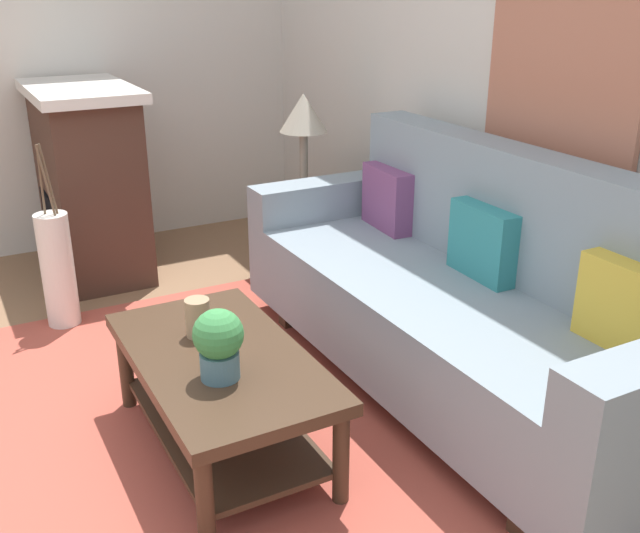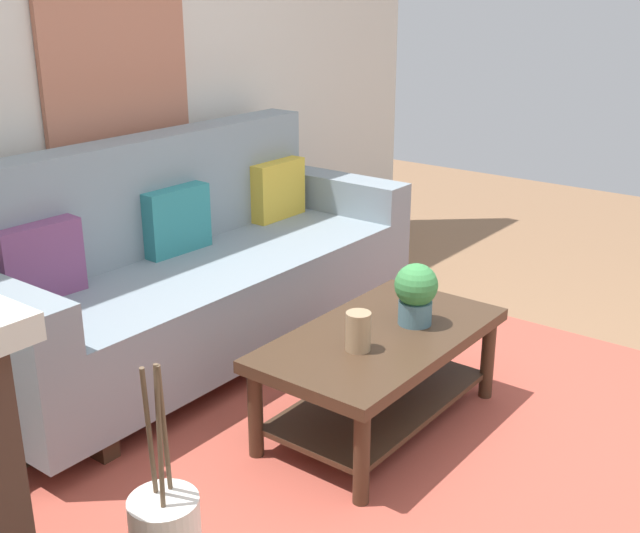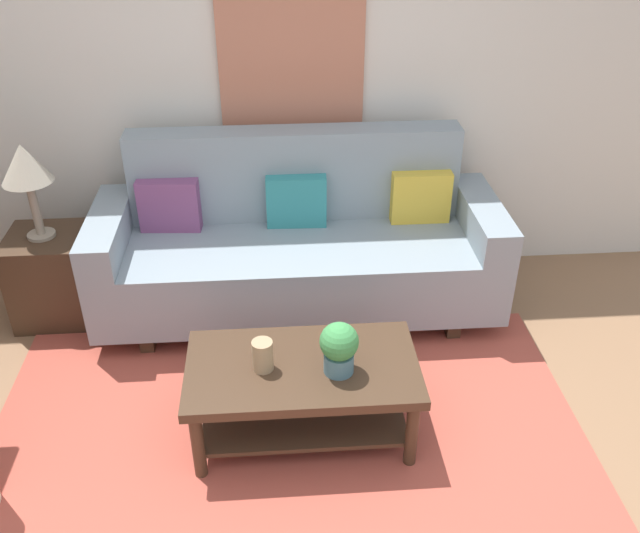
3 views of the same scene
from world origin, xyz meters
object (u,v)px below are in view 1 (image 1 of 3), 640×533
throw_pillow_teal (484,242)px  tabletop_vase (198,318)px  side_table (304,234)px  coffee_table (221,381)px  table_lamp (303,117)px  fireplace (89,181)px  couch (457,300)px  framed_painting (563,59)px  potted_plant_tabletop (219,342)px  floor_vase (58,271)px  throw_pillow_plum (388,198)px  throw_pillow_mustard (627,306)px

throw_pillow_teal → tabletop_vase: 1.27m
side_table → tabletop_vase: bearing=-41.3°
coffee_table → tabletop_vase: 0.27m
table_lamp → fireplace: size_ratio=0.49×
table_lamp → coffee_table: bearing=-37.2°
couch → framed_painting: bearing=90.0°
potted_plant_tabletop → floor_vase: 1.67m
throw_pillow_teal → framed_painting: 0.83m
side_table → table_lamp: size_ratio=0.98×
throw_pillow_plum → side_table: bearing=-171.3°
potted_plant_tabletop → framed_painting: framed_painting is taller
throw_pillow_mustard → tabletop_vase: (-0.97, -1.24, -0.17)m
couch → potted_plant_tabletop: bearing=-83.4°
throw_pillow_plum → potted_plant_tabletop: 1.57m
throw_pillow_plum → table_lamp: bearing=-171.3°
coffee_table → framed_painting: bearing=88.8°
throw_pillow_plum → fireplace: bearing=-139.9°
throw_pillow_plum → tabletop_vase: 1.37m
throw_pillow_mustard → side_table: throw_pillow_mustard is taller
throw_pillow_plum → side_table: size_ratio=0.64×
couch → throw_pillow_mustard: (0.76, 0.12, 0.25)m
throw_pillow_teal → floor_vase: 2.20m
tabletop_vase → potted_plant_tabletop: potted_plant_tabletop is taller
couch → throw_pillow_mustard: couch is taller
throw_pillow_teal → coffee_table: size_ratio=0.33×
tabletop_vase → floor_vase: bearing=-165.5°
framed_painting → tabletop_vase: bearing=-97.7°
tabletop_vase → fireplace: size_ratio=0.13×
potted_plant_tabletop → framed_painting: size_ratio=0.30×
tabletop_vase → table_lamp: table_lamp is taller
throw_pillow_plum → table_lamp: 0.81m
framed_painting → floor_vase: bearing=-128.0°
couch → table_lamp: size_ratio=4.20×
coffee_table → side_table: 1.84m
throw_pillow_plum → side_table: (-0.74, -0.11, -0.40)m
throw_pillow_plum → framed_painting: bearing=24.2°
floor_vase → framed_painting: size_ratio=0.73×
couch → side_table: size_ratio=4.28×
tabletop_vase → framed_painting: framed_painting is taller
floor_vase → table_lamp: bearing=90.2°
throw_pillow_mustard → side_table: 2.29m
couch → fireplace: bearing=-153.5°
throw_pillow_teal → tabletop_vase: (-0.21, -1.24, -0.17)m
throw_pillow_plum → throw_pillow_teal: size_ratio=1.00×
side_table → couch: bearing=-0.4°
couch → framed_painting: (0.00, 0.47, 1.00)m
throw_pillow_plum → table_lamp: size_ratio=0.63×
couch → coffee_table: (-0.03, -1.10, -0.12)m
couch → throw_pillow_teal: (-0.00, 0.12, 0.25)m
throw_pillow_plum → throw_pillow_mustard: (1.52, 0.00, 0.00)m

